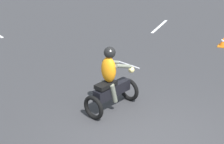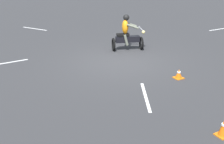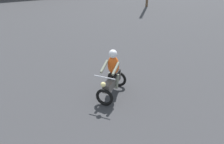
{
  "view_description": "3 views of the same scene",
  "coord_description": "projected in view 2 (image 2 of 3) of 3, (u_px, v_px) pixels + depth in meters",
  "views": [
    {
      "loc": [
        7.77,
        2.26,
        5.17
      ],
      "look_at": [
        -1.07,
        -1.23,
        1.0
      ],
      "focal_mm": 70.0,
      "sensor_mm": 36.0,
      "label": 1
    },
    {
      "loc": [
        6.28,
        10.41,
        4.42
      ],
      "look_at": [
        1.99,
        2.77,
        0.9
      ],
      "focal_mm": 50.0,
      "sensor_mm": 36.0,
      "label": 2
    },
    {
      "loc": [
        2.0,
        1.1,
        4.22
      ],
      "look_at": [
        5.04,
        6.76,
        0.9
      ],
      "focal_mm": 35.0,
      "sensor_mm": 36.0,
      "label": 3
    }
  ],
  "objects": [
    {
      "name": "lane_stripe_w",
      "position": [
        221.0,
        29.0,
        18.12
      ],
      "size": [
        1.76,
        0.17,
        0.01
      ],
      "primitive_type": "cube",
      "rotation": [
        0.0,
        0.0,
        4.67
      ],
      "color": "silver",
      "rests_on": "ground"
    },
    {
      "name": "traffic_cone_far_right",
      "position": [
        224.0,
        128.0,
        7.77
      ],
      "size": [
        0.32,
        0.32,
        0.48
      ],
      "color": "orange",
      "rests_on": "ground"
    },
    {
      "name": "traffic_cone_near_right",
      "position": [
        179.0,
        74.0,
        11.24
      ],
      "size": [
        0.32,
        0.32,
        0.35
      ],
      "color": "orange",
      "rests_on": "ground"
    },
    {
      "name": "lane_stripe_sw",
      "position": [
        127.0,
        17.0,
        21.22
      ],
      "size": [
        0.83,
        1.3,
        0.01
      ],
      "primitive_type": "cube",
      "rotation": [
        0.0,
        0.0,
        5.75
      ],
      "color": "silver",
      "rests_on": "ground"
    },
    {
      "name": "lane_stripe_se",
      "position": [
        35.0,
        29.0,
        18.17
      ],
      "size": [
        1.04,
        1.52,
        0.01
      ],
      "primitive_type": "cube",
      "rotation": [
        0.0,
        0.0,
        6.86
      ],
      "color": "silver",
      "rests_on": "ground"
    },
    {
      "name": "lane_stripe_ne",
      "position": [
        146.0,
        97.0,
        9.9
      ],
      "size": [
        1.05,
        1.88,
        0.01
      ],
      "primitive_type": "cube",
      "rotation": [
        0.0,
        0.0,
        2.66
      ],
      "color": "silver",
      "rests_on": "ground"
    },
    {
      "name": "lane_stripe_e",
      "position": [
        5.0,
        63.0,
        12.76
      ],
      "size": [
        1.89,
        0.11,
        0.01
      ],
      "primitive_type": "cube",
      "rotation": [
        0.0,
        0.0,
        1.58
      ],
      "color": "silver",
      "rests_on": "ground"
    },
    {
      "name": "motorcycle_rider_foreground",
      "position": [
        127.0,
        35.0,
        14.13
      ],
      "size": [
        1.55,
        1.07,
        1.66
      ],
      "rotation": [
        0.0,
        0.0,
        1.22
      ],
      "color": "black",
      "rests_on": "ground"
    },
    {
      "name": "ground_plane",
      "position": [
        121.0,
        62.0,
        12.92
      ],
      "size": [
        120.0,
        120.0,
        0.0
      ],
      "primitive_type": "plane",
      "color": "#333335"
    }
  ]
}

